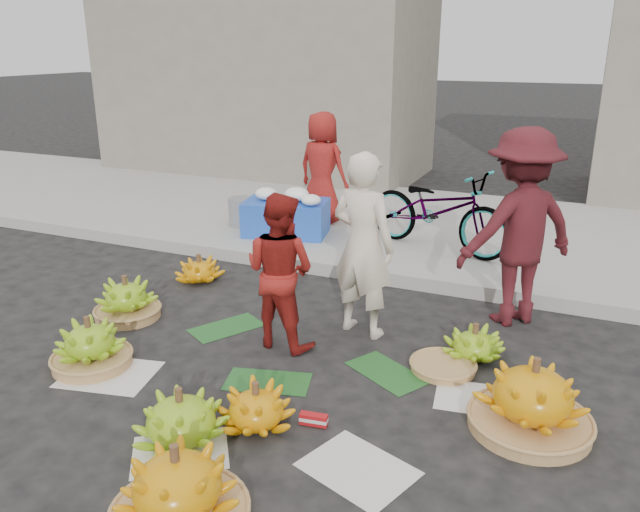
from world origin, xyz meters
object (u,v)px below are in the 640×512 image
at_px(banana_bunch_0, 90,345).
at_px(banana_bunch_4, 532,398).
at_px(vendor_cream, 363,245).
at_px(flower_table, 287,215).
at_px(bicycle, 438,209).

xyz_separation_m(banana_bunch_0, banana_bunch_4, (3.34, 0.50, 0.05)).
bearing_deg(banana_bunch_4, vendor_cream, 148.20).
distance_m(vendor_cream, flower_table, 2.80).
xyz_separation_m(banana_bunch_4, flower_table, (-3.35, 3.07, 0.13)).
bearing_deg(flower_table, banana_bunch_0, -102.29).
bearing_deg(vendor_cream, banana_bunch_0, 51.95).
height_order(banana_bunch_0, vendor_cream, vendor_cream).
xyz_separation_m(vendor_cream, bicycle, (0.14, 2.26, -0.21)).
bearing_deg(banana_bunch_4, bicycle, 113.82).
distance_m(banana_bunch_0, bicycle, 4.22).
xyz_separation_m(banana_bunch_0, bicycle, (1.91, 3.73, 0.43)).
relative_size(banana_bunch_0, vendor_cream, 0.43).
distance_m(flower_table, bicycle, 1.95).
bearing_deg(banana_bunch_0, flower_table, 90.21).
bearing_deg(vendor_cream, bicycle, -81.05).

